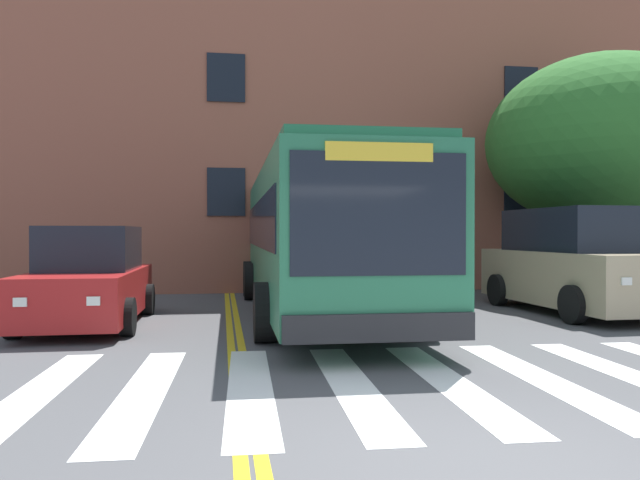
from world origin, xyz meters
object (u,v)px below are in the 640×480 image
at_px(city_bus, 315,235).
at_px(car_tan_far_lane, 572,263).
at_px(street_tree_curbside_large, 601,142).
at_px(car_teal_behind_bus, 274,258).
at_px(car_red_near_lane, 90,281).

height_order(city_bus, car_tan_far_lane, city_bus).
bearing_deg(street_tree_curbside_large, car_teal_behind_bus, 132.75).
distance_m(car_tan_far_lane, street_tree_curbside_large, 4.93).
bearing_deg(car_red_near_lane, car_teal_behind_bus, 69.21).
bearing_deg(car_red_near_lane, car_tan_far_lane, 1.43).
xyz_separation_m(city_bus, car_teal_behind_bus, (-0.02, 10.60, -0.90)).
bearing_deg(car_tan_far_lane, car_teal_behind_bus, 115.75).
distance_m(city_bus, car_teal_behind_bus, 10.64).
bearing_deg(city_bus, car_red_near_lane, -164.01).
xyz_separation_m(car_tan_far_lane, street_tree_curbside_large, (2.54, 2.82, 3.15)).
distance_m(car_tan_far_lane, car_teal_behind_bus, 12.93).
relative_size(car_teal_behind_bus, street_tree_curbside_large, 0.55).
bearing_deg(car_teal_behind_bus, street_tree_curbside_large, -47.25).
bearing_deg(car_teal_behind_bus, car_red_near_lane, -110.79).
distance_m(car_red_near_lane, car_teal_behind_bus, 12.73).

